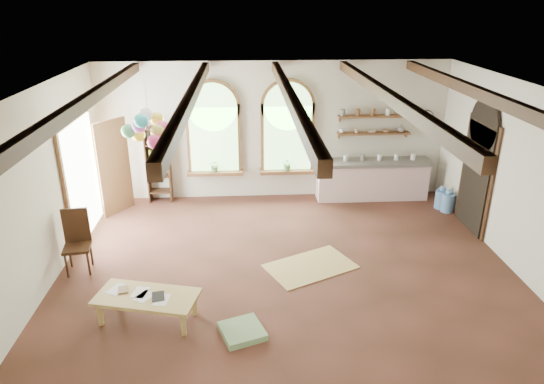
{
  "coord_description": "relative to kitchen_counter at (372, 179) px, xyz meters",
  "views": [
    {
      "loc": [
        -0.71,
        -7.41,
        4.53
      ],
      "look_at": [
        -0.23,
        0.6,
        1.26
      ],
      "focal_mm": 32.0,
      "sensor_mm": 36.0,
      "label": 1
    }
  ],
  "objects": [
    {
      "name": "floor",
      "position": [
        -2.3,
        -3.2,
        -0.48
      ],
      "size": [
        8.0,
        8.0,
        0.0
      ],
      "primitive_type": "plane",
      "color": "brown",
      "rests_on": "ground"
    },
    {
      "name": "ceiling_beams",
      "position": [
        -2.3,
        -3.2,
        2.62
      ],
      "size": [
        6.2,
        6.8,
        0.18
      ],
      "primitive_type": null,
      "color": "#3C1E13",
      "rests_on": "ceiling"
    },
    {
      "name": "window_left",
      "position": [
        -3.7,
        0.23,
        1.16
      ],
      "size": [
        1.3,
        0.28,
        2.2
      ],
      "color": "brown",
      "rests_on": "floor"
    },
    {
      "name": "window_right",
      "position": [
        -2.0,
        0.23,
        1.16
      ],
      "size": [
        1.3,
        0.28,
        2.2
      ],
      "color": "brown",
      "rests_on": "floor"
    },
    {
      "name": "left_doorway",
      "position": [
        -6.25,
        -1.4,
        0.67
      ],
      "size": [
        0.1,
        1.9,
        2.5
      ],
      "primitive_type": "cube",
      "color": "brown",
      "rests_on": "floor"
    },
    {
      "name": "right_doorway",
      "position": [
        1.65,
        -1.7,
        0.62
      ],
      "size": [
        0.1,
        1.3,
        2.4
      ],
      "primitive_type": "cube",
      "color": "black",
      "rests_on": "floor"
    },
    {
      "name": "kitchen_counter",
      "position": [
        0.0,
        0.0,
        0.0
      ],
      "size": [
        2.68,
        0.62,
        0.94
      ],
      "color": "silver",
      "rests_on": "floor"
    },
    {
      "name": "wall_shelf_lower",
      "position": [
        0.0,
        0.18,
        1.07
      ],
      "size": [
        1.7,
        0.24,
        0.04
      ],
      "primitive_type": "cube",
      "color": "brown",
      "rests_on": "wall_back"
    },
    {
      "name": "wall_shelf_upper",
      "position": [
        0.0,
        0.18,
        1.47
      ],
      "size": [
        1.7,
        0.24,
        0.04
      ],
      "primitive_type": "cube",
      "color": "brown",
      "rests_on": "wall_back"
    },
    {
      "name": "wall_clock",
      "position": [
        1.25,
        0.25,
        1.42
      ],
      "size": [
        0.32,
        0.04,
        0.32
      ],
      "primitive_type": "cylinder",
      "rotation": [
        1.57,
        0.0,
        0.0
      ],
      "color": "black",
      "rests_on": "wall_back"
    },
    {
      "name": "bookshelf",
      "position": [
        -5.0,
        0.12,
        0.42
      ],
      "size": [
        0.53,
        0.32,
        1.8
      ],
      "color": "#3C1E13",
      "rests_on": "floor"
    },
    {
      "name": "coffee_table",
      "position": [
        -4.5,
        -4.48,
        -0.1
      ],
      "size": [
        1.61,
        1.02,
        0.43
      ],
      "color": "tan",
      "rests_on": "floor"
    },
    {
      "name": "side_chair",
      "position": [
        -5.95,
        -2.97,
        -0.15
      ],
      "size": [
        0.5,
        0.5,
        1.12
      ],
      "color": "#3C1E13",
      "rests_on": "floor"
    },
    {
      "name": "floor_mat",
      "position": [
        -1.87,
        -3.11,
        -0.47
      ],
      "size": [
        1.79,
        1.51,
        0.02
      ],
      "primitive_type": "cube",
      "rotation": [
        0.0,
        0.0,
        0.45
      ],
      "color": "tan",
      "rests_on": "floor"
    },
    {
      "name": "floor_cushion",
      "position": [
        -3.1,
        -4.9,
        -0.43
      ],
      "size": [
        0.74,
        0.74,
        0.1
      ],
      "primitive_type": "cube",
      "rotation": [
        0.0,
        0.0,
        0.35
      ],
      "color": "gray",
      "rests_on": "floor"
    },
    {
      "name": "water_jug_a",
      "position": [
        1.45,
        -0.7,
        -0.24
      ],
      "size": [
        0.28,
        0.28,
        0.55
      ],
      "color": "#5F8FCC",
      "rests_on": "floor"
    },
    {
      "name": "water_jug_b",
      "position": [
        1.52,
        -0.9,
        -0.24
      ],
      "size": [
        0.28,
        0.28,
        0.54
      ],
      "color": "#5F8FCC",
      "rests_on": "floor"
    },
    {
      "name": "balloon_cluster",
      "position": [
        -4.71,
        -2.07,
        1.85
      ],
      "size": [
        0.83,
        0.94,
        1.16
      ],
      "color": "silver",
      "rests_on": "floor"
    },
    {
      "name": "table_book",
      "position": [
        -4.94,
        -4.33,
        -0.04
      ],
      "size": [
        0.19,
        0.24,
        0.02
      ],
      "primitive_type": "imported",
      "rotation": [
        0.0,
        0.0,
        0.2
      ],
      "color": "olive",
      "rests_on": "coffee_table"
    },
    {
      "name": "tablet",
      "position": [
        -4.32,
        -4.52,
        -0.04
      ],
      "size": [
        0.22,
        0.29,
        0.01
      ],
      "primitive_type": "cube",
      "rotation": [
        0.0,
        0.0,
        0.18
      ],
      "color": "black",
      "rests_on": "coffee_table"
    },
    {
      "name": "potted_plant_left",
      "position": [
        -3.7,
        0.12,
        0.37
      ],
      "size": [
        0.27,
        0.23,
        0.3
      ],
      "primitive_type": "imported",
      "color": "#598C4C",
      "rests_on": "window_left"
    },
    {
      "name": "potted_plant_right",
      "position": [
        -2.0,
        0.12,
        0.37
      ],
      "size": [
        0.27,
        0.23,
        0.3
      ],
      "primitive_type": "imported",
      "color": "#598C4C",
      "rests_on": "window_right"
    },
    {
      "name": "shelf_cup_a",
      "position": [
        -0.75,
        0.18,
        1.14
      ],
      "size": [
        0.12,
        0.1,
        0.1
      ],
      "primitive_type": "imported",
      "color": "white",
      "rests_on": "wall_shelf_lower"
    },
    {
      "name": "shelf_cup_b",
      "position": [
        -0.4,
        0.18,
        1.14
      ],
      "size": [
        0.1,
        0.1,
        0.09
      ],
      "primitive_type": "imported",
      "color": "beige",
      "rests_on": "wall_shelf_lower"
    },
    {
      "name": "shelf_bowl_a",
      "position": [
        -0.05,
        0.18,
        1.12
      ],
      "size": [
        0.22,
        0.22,
        0.05
      ],
      "primitive_type": "imported",
      "color": "beige",
      "rests_on": "wall_shelf_lower"
    },
    {
      "name": "shelf_bowl_b",
      "position": [
        0.3,
        0.18,
        1.12
      ],
      "size": [
        0.2,
        0.2,
        0.06
      ],
      "primitive_type": "imported",
      "color": "#8C664C",
      "rests_on": "wall_shelf_lower"
    },
    {
      "name": "shelf_vase",
      "position": [
        0.65,
        0.18,
        1.19
      ],
      "size": [
        0.18,
        0.18,
        0.19
      ],
      "primitive_type": "imported",
      "color": "slate",
      "rests_on": "wall_shelf_lower"
    }
  ]
}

